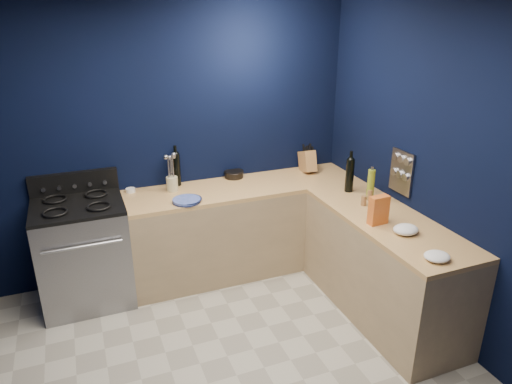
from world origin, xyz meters
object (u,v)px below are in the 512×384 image
gas_range (85,255)px  utensil_crock (172,184)px  crouton_bag (379,210)px  knife_block (307,161)px  plate_stack (187,200)px

gas_range → utensil_crock: bearing=9.5°
crouton_bag → knife_block: bearing=83.2°
gas_range → plate_stack: (0.91, -0.18, 0.46)m
gas_range → utensil_crock: (0.85, 0.14, 0.51)m
knife_block → crouton_bag: bearing=-89.6°
utensil_crock → crouton_bag: crouton_bag is taller
utensil_crock → knife_block: knife_block is taller
plate_stack → crouton_bag: (1.32, -1.00, 0.10)m
plate_stack → knife_block: bearing=14.2°
plate_stack → crouton_bag: 1.65m
plate_stack → gas_range: bearing=168.5°
knife_block → crouton_bag: size_ratio=0.94×
gas_range → plate_stack: size_ratio=3.70×
knife_block → crouton_bag: knife_block is taller
gas_range → crouton_bag: crouton_bag is taller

